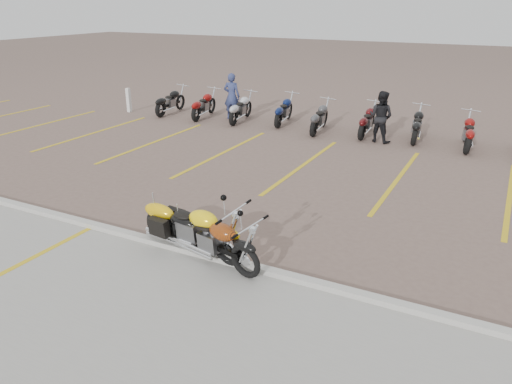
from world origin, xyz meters
TOP-DOWN VIEW (x-y plane):
  - ground at (0.00, 0.00)m, footprint 100.00×100.00m
  - concrete_apron at (0.00, -4.50)m, footprint 60.00×5.00m
  - curb at (0.00, -2.00)m, footprint 60.00×0.18m
  - parking_stripes at (0.00, 4.00)m, footprint 38.00×5.50m
  - yellow_cruiser at (0.19, -1.93)m, footprint 2.36×0.49m
  - flame_cruiser at (0.73, -2.09)m, footprint 2.15×0.61m
  - person_a at (-4.83, 8.23)m, footprint 0.72×0.54m
  - person_b at (1.27, 7.52)m, footprint 0.95×0.81m
  - bollard at (-9.39, 7.37)m, footprint 0.15×0.15m
  - bg_bike_row at (3.10, 8.15)m, footprint 22.39×2.07m

SIDE VIEW (x-z plane):
  - ground at x=0.00m, z-range 0.00..0.00m
  - parking_stripes at x=0.00m, z-range 0.00..0.01m
  - concrete_apron at x=0.00m, z-range 0.00..0.01m
  - curb at x=0.00m, z-range 0.00..0.12m
  - flame_cruiser at x=0.73m, z-range 0.00..0.89m
  - yellow_cruiser at x=0.19m, z-range 0.00..0.97m
  - bollard at x=-9.39m, z-range 0.00..1.00m
  - bg_bike_row at x=3.10m, z-range 0.00..1.10m
  - person_b at x=1.27m, z-range 0.00..1.71m
  - person_a at x=-4.83m, z-range 0.00..1.81m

